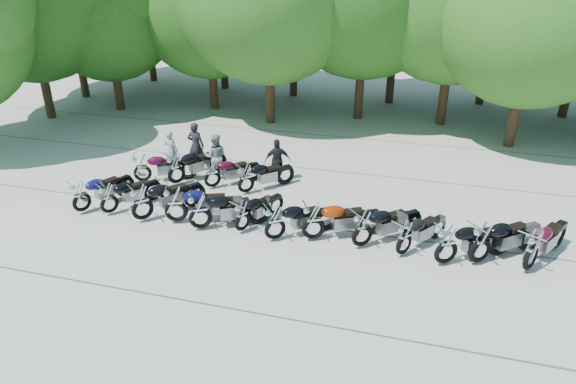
% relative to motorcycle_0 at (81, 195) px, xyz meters
% --- Properties ---
extents(ground, '(90.00, 90.00, 0.00)m').
position_rel_motorcycle_0_xyz_m(ground, '(6.73, -0.39, -0.64)').
color(ground, '#A39E94').
rests_on(ground, ground).
extents(tree_1, '(6.97, 6.97, 8.55)m').
position_rel_motorcycle_0_xyz_m(tree_1, '(-5.31, 10.85, 4.42)').
color(tree_1, '#3A2614').
rests_on(tree_1, ground).
extents(tree_2, '(7.31, 7.31, 8.97)m').
position_rel_motorcycle_0_xyz_m(tree_2, '(-0.53, 12.45, 4.67)').
color(tree_2, '#3A2614').
rests_on(tree_2, ground).
extents(tree_6, '(8.00, 8.00, 9.82)m').
position_rel_motorcycle_0_xyz_m(tree_6, '(14.28, 10.43, 5.17)').
color(tree_6, '#3A2614').
rests_on(tree_6, ground).
extents(motorcycle_0, '(1.59, 2.36, 1.29)m').
position_rel_motorcycle_0_xyz_m(motorcycle_0, '(0.00, 0.00, 0.00)').
color(motorcycle_0, '#100E3F').
rests_on(motorcycle_0, ground).
extents(motorcycle_1, '(1.72, 2.18, 1.22)m').
position_rel_motorcycle_0_xyz_m(motorcycle_1, '(0.93, 0.15, -0.03)').
color(motorcycle_1, black).
rests_on(motorcycle_1, ground).
extents(motorcycle_2, '(2.18, 2.42, 1.42)m').
position_rel_motorcycle_0_xyz_m(motorcycle_2, '(2.23, 0.01, 0.06)').
color(motorcycle_2, black).
rests_on(motorcycle_2, ground).
extents(motorcycle_3, '(2.65, 1.65, 1.44)m').
position_rel_motorcycle_0_xyz_m(motorcycle_3, '(3.33, 0.16, 0.07)').
color(motorcycle_3, '#0C0C36').
rests_on(motorcycle_3, ground).
extents(motorcycle_4, '(2.57, 1.87, 1.42)m').
position_rel_motorcycle_0_xyz_m(motorcycle_4, '(4.25, -0.04, 0.06)').
color(motorcycle_4, black).
rests_on(motorcycle_4, ground).
extents(motorcycle_5, '(1.48, 2.17, 1.19)m').
position_rel_motorcycle_0_xyz_m(motorcycle_5, '(5.52, 0.21, -0.05)').
color(motorcycle_5, black).
rests_on(motorcycle_5, ground).
extents(motorcycle_6, '(2.29, 1.99, 1.32)m').
position_rel_motorcycle_0_xyz_m(motorcycle_6, '(6.64, -0.04, 0.02)').
color(motorcycle_6, black).
rests_on(motorcycle_6, ground).
extents(motorcycle_7, '(2.54, 1.83, 1.40)m').
position_rel_motorcycle_0_xyz_m(motorcycle_7, '(7.75, 0.27, 0.06)').
color(motorcycle_7, maroon).
rests_on(motorcycle_7, ground).
extents(motorcycle_8, '(2.30, 2.15, 1.37)m').
position_rel_motorcycle_0_xyz_m(motorcycle_8, '(9.20, 0.26, 0.04)').
color(motorcycle_8, black).
rests_on(motorcycle_8, ground).
extents(motorcycle_9, '(1.80, 2.16, 1.23)m').
position_rel_motorcycle_0_xyz_m(motorcycle_9, '(10.39, 0.16, -0.03)').
color(motorcycle_9, black).
rests_on(motorcycle_9, ground).
extents(motorcycle_10, '(2.47, 1.96, 1.39)m').
position_rel_motorcycle_0_xyz_m(motorcycle_10, '(11.54, -0.04, 0.05)').
color(motorcycle_10, black).
rests_on(motorcycle_10, ground).
extents(motorcycle_11, '(2.46, 2.23, 1.44)m').
position_rel_motorcycle_0_xyz_m(motorcycle_11, '(12.44, 0.27, 0.08)').
color(motorcycle_11, black).
rests_on(motorcycle_11, ground).
extents(motorcycle_12, '(1.96, 2.51, 1.41)m').
position_rel_motorcycle_0_xyz_m(motorcycle_12, '(13.73, 0.27, 0.06)').
color(motorcycle_12, '#3F0816').
rests_on(motorcycle_12, ground).
extents(motorcycle_13, '(2.33, 1.64, 1.28)m').
position_rel_motorcycle_0_xyz_m(motorcycle_13, '(0.72, 2.66, -0.00)').
color(motorcycle_13, '#390722').
rests_on(motorcycle_13, ground).
extents(motorcycle_14, '(2.02, 2.44, 1.39)m').
position_rel_motorcycle_0_xyz_m(motorcycle_14, '(2.01, 2.83, 0.05)').
color(motorcycle_14, black).
rests_on(motorcycle_14, ground).
extents(motorcycle_15, '(2.08, 1.92, 1.23)m').
position_rel_motorcycle_0_xyz_m(motorcycle_15, '(3.41, 2.88, -0.03)').
color(motorcycle_15, '#350719').
rests_on(motorcycle_15, ground).
extents(motorcycle_16, '(2.04, 2.09, 1.27)m').
position_rel_motorcycle_0_xyz_m(motorcycle_16, '(4.73, 2.78, -0.01)').
color(motorcycle_16, black).
rests_on(motorcycle_16, ground).
extents(rider_0, '(0.63, 0.46, 1.61)m').
position_rel_motorcycle_0_xyz_m(rider_0, '(1.20, 4.07, 0.16)').
color(rider_0, gray).
rests_on(rider_0, ground).
extents(rider_1, '(1.00, 0.87, 1.76)m').
position_rel_motorcycle_0_xyz_m(rider_1, '(3.18, 3.79, 0.23)').
color(rider_1, gray).
rests_on(rider_1, ground).
extents(rider_2, '(1.05, 0.75, 1.65)m').
position_rel_motorcycle_0_xyz_m(rider_2, '(5.49, 4.14, 0.18)').
color(rider_2, black).
rests_on(rider_2, ground).
extents(rider_3, '(0.70, 0.48, 1.87)m').
position_rel_motorcycle_0_xyz_m(rider_3, '(2.05, 4.53, 0.29)').
color(rider_3, black).
rests_on(rider_3, ground).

